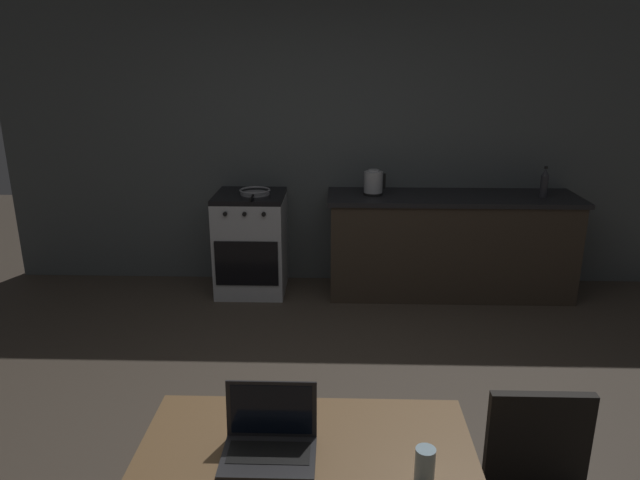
# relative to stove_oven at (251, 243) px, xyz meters

# --- Properties ---
(ground_plane) EXTENTS (12.00, 12.00, 0.00)m
(ground_plane) POSITION_rel_stove_oven_xyz_m (0.62, -2.30, -0.45)
(ground_plane) COLOR #473D33
(back_wall) EXTENTS (6.40, 0.10, 2.56)m
(back_wall) POSITION_rel_stove_oven_xyz_m (0.92, 0.35, 0.83)
(back_wall) COLOR #4F5556
(back_wall) RESTS_ON ground_plane
(kitchen_counter) EXTENTS (2.16, 0.64, 0.90)m
(kitchen_counter) POSITION_rel_stove_oven_xyz_m (1.77, 0.00, 0.00)
(kitchen_counter) COLOR #382D23
(kitchen_counter) RESTS_ON ground_plane
(stove_oven) EXTENTS (0.60, 0.62, 0.90)m
(stove_oven) POSITION_rel_stove_oven_xyz_m (0.00, 0.00, 0.00)
(stove_oven) COLOR #B7BABF
(stove_oven) RESTS_ON ground_plane
(laptop) EXTENTS (0.32, 0.24, 0.23)m
(laptop) POSITION_rel_stove_oven_xyz_m (0.54, -3.23, 0.32)
(laptop) COLOR #232326
(laptop) RESTS_ON dining_table
(electric_kettle) EXTENTS (0.19, 0.17, 0.22)m
(electric_kettle) POSITION_rel_stove_oven_xyz_m (1.08, 0.00, 0.55)
(electric_kettle) COLOR black
(electric_kettle) RESTS_ON kitchen_counter
(bottle) EXTENTS (0.06, 0.06, 0.26)m
(bottle) POSITION_rel_stove_oven_xyz_m (2.52, -0.05, 0.57)
(bottle) COLOR #2D2D33
(bottle) RESTS_ON kitchen_counter
(frying_pan) EXTENTS (0.27, 0.44, 0.05)m
(frying_pan) POSITION_rel_stove_oven_xyz_m (0.05, -0.03, 0.47)
(frying_pan) COLOR gray
(frying_pan) RESTS_ON stove_oven
(drinking_glass) EXTENTS (0.07, 0.07, 0.13)m
(drinking_glass) POSITION_rel_stove_oven_xyz_m (1.05, -3.36, 0.34)
(drinking_glass) COLOR #99B7C6
(drinking_glass) RESTS_ON dining_table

